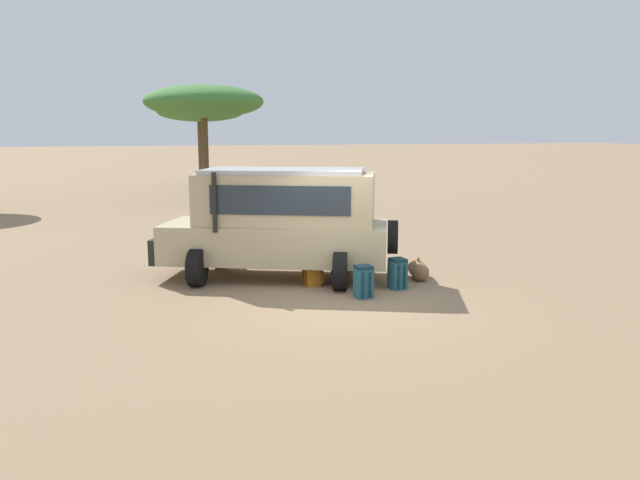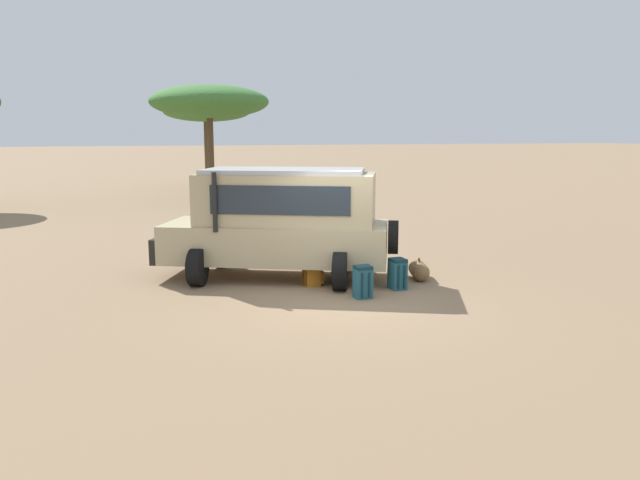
# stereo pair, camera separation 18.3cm
# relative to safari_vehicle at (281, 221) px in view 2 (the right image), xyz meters

# --- Properties ---
(ground_plane) EXTENTS (320.00, 320.00, 0.00)m
(ground_plane) POSITION_rel_safari_vehicle_xyz_m (0.44, -2.38, -1.29)
(ground_plane) COLOR #8C7051
(safari_vehicle) EXTENTS (5.35, 3.94, 2.44)m
(safari_vehicle) POSITION_rel_safari_vehicle_xyz_m (0.00, 0.00, 0.00)
(safari_vehicle) COLOR tan
(safari_vehicle) RESTS_ON ground_plane
(backpack_beside_front_wheel) EXTENTS (0.34, 0.40, 0.65)m
(backpack_beside_front_wheel) POSITION_rel_safari_vehicle_xyz_m (1.02, -2.22, -0.98)
(backpack_beside_front_wheel) COLOR #235B6B
(backpack_beside_front_wheel) RESTS_ON ground_plane
(backpack_cluster_center) EXTENTS (0.43, 0.37, 0.55)m
(backpack_cluster_center) POSITION_rel_safari_vehicle_xyz_m (0.42, -0.91, -1.03)
(backpack_cluster_center) COLOR #B26619
(backpack_cluster_center) RESTS_ON ground_plane
(backpack_near_rear_wheel) EXTENTS (0.32, 0.44, 0.65)m
(backpack_near_rear_wheel) POSITION_rel_safari_vehicle_xyz_m (1.98, -1.81, -0.98)
(backpack_near_rear_wheel) COLOR #235B6B
(backpack_near_rear_wheel) RESTS_ON ground_plane
(duffel_bag_low_black_case) EXTENTS (0.47, 0.84, 0.40)m
(duffel_bag_low_black_case) POSITION_rel_safari_vehicle_xyz_m (1.07, -0.78, -1.14)
(duffel_bag_low_black_case) COLOR black
(duffel_bag_low_black_case) RESTS_ON ground_plane
(duffel_bag_soft_canvas) EXTENTS (0.55, 0.89, 0.48)m
(duffel_bag_soft_canvas) POSITION_rel_safari_vehicle_xyz_m (2.86, -1.14, -1.10)
(duffel_bag_soft_canvas) COLOR brown
(duffel_bag_soft_canvas) RESTS_ON ground_plane
(acacia_tree_left_mid) EXTENTS (5.50, 6.03, 5.41)m
(acacia_tree_left_mid) POSITION_rel_safari_vehicle_xyz_m (1.36, 16.41, 3.34)
(acacia_tree_left_mid) COLOR brown
(acacia_tree_left_mid) RESTS_ON ground_plane
(acacia_tree_centre_back) EXTENTS (5.17, 5.07, 5.06)m
(acacia_tree_centre_back) POSITION_rel_safari_vehicle_xyz_m (2.71, 25.07, 3.13)
(acacia_tree_centre_back) COLOR brown
(acacia_tree_centre_back) RESTS_ON ground_plane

